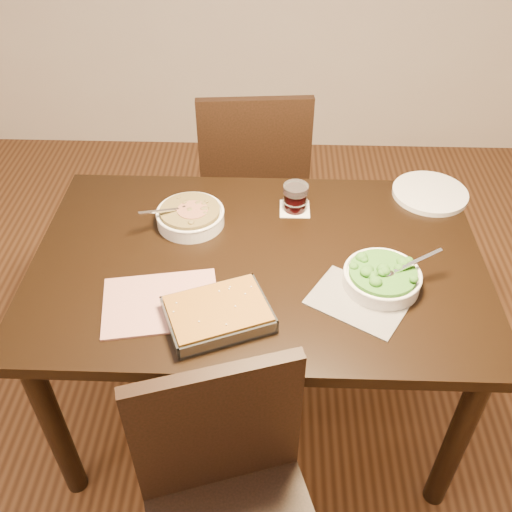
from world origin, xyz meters
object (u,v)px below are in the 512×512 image
stew_bowl (190,216)px  table (258,280)px  baking_dish (218,314)px  dinner_plate (430,193)px  broccoli_bowl (382,277)px  chair_near (230,505)px  wine_tumbler (295,197)px  chair_far (254,176)px

stew_bowl → table: bearing=-36.4°
baking_dish → dinner_plate: baking_dish is taller
broccoli_bowl → chair_near: (-0.41, -0.56, -0.28)m
stew_bowl → chair_near: chair_near is taller
baking_dish → wine_tumbler: wine_tumbler is taller
dinner_plate → chair_near: size_ratio=0.29×
table → chair_far: bearing=93.2°
stew_bowl → dinner_plate: stew_bowl is taller
table → broccoli_bowl: 0.40m
broccoli_bowl → baking_dish: (-0.47, -0.16, -0.01)m
stew_bowl → broccoli_bowl: bearing=-25.0°
baking_dish → chair_near: bearing=-104.7°
baking_dish → chair_far: size_ratio=0.35×
broccoli_bowl → baking_dish: broccoli_bowl is taller
wine_tumbler → dinner_plate: (0.48, 0.10, -0.04)m
stew_bowl → broccoli_bowl: size_ratio=0.91×
stew_bowl → wine_tumbler: bearing=14.5°
stew_bowl → chair_far: 0.69m
table → stew_bowl: stew_bowl is taller
baking_dish → wine_tumbler: size_ratio=3.53×
wine_tumbler → chair_far: (-0.16, 0.53, -0.27)m
stew_bowl → wine_tumbler: 0.36m
table → chair_near: bearing=-94.2°
table → dinner_plate: bearing=31.0°
stew_bowl → chair_far: (0.19, 0.62, -0.24)m
baking_dish → stew_bowl: bearing=84.4°
wine_tumbler → dinner_plate: bearing=11.8°
broccoli_bowl → wine_tumbler: (-0.25, 0.37, 0.02)m
chair_far → baking_dish: bearing=81.8°
wine_tumbler → chair_far: size_ratio=0.10×
stew_bowl → baking_dish: size_ratio=0.68×
chair_near → broccoli_bowl: bearing=36.0°
stew_bowl → wine_tumbler: size_ratio=2.41×
table → broccoli_bowl: broccoli_bowl is taller
stew_bowl → chair_far: size_ratio=0.24×
wine_tumbler → chair_near: (-0.17, -0.92, -0.30)m
broccoli_bowl → baking_dish: bearing=-161.6°
broccoli_bowl → wine_tumbler: bearing=123.9°
broccoli_bowl → chair_near: bearing=-126.6°
baking_dish → wine_tumbler: (0.22, 0.52, 0.03)m
wine_tumbler → chair_far: chair_far is taller
stew_bowl → baking_dish: stew_bowl is taller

